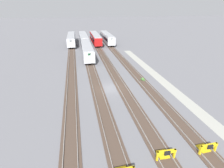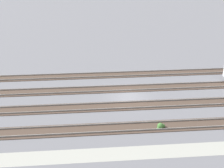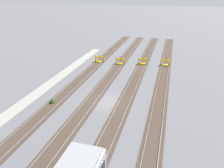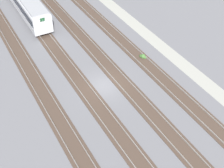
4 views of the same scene
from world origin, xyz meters
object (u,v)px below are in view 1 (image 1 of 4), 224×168
Objects in this scene: subway_car_front_row_leftmost at (87,50)px; subway_car_front_row_centre at (107,38)px; weed_clump at (143,79)px; subway_car_front_row_right_inner at (84,39)px; bumper_stop_near_inner_track at (165,154)px; subway_car_front_row_left_inner at (71,39)px; bumper_stop_nearest_track at (206,148)px; subway_car_front_row_rightmost at (95,38)px.

subway_car_front_row_leftmost is 1.00× the size of subway_car_front_row_centre.
subway_car_front_row_right_inner is at bearing 13.73° from weed_clump.
subway_car_front_row_left_inner is at bearing 9.00° from bumper_stop_near_inner_track.
subway_car_front_row_right_inner is at bearing -0.29° from subway_car_front_row_leftmost.
subway_car_front_row_right_inner is 58.78m from bumper_stop_nearest_track.
subway_car_front_row_centre is 4.61m from subway_car_front_row_rightmost.
bumper_stop_nearest_track is at bearing -166.65° from subway_car_front_row_left_inner.
subway_car_front_row_left_inner is (18.80, 4.51, 0.00)m from subway_car_front_row_leftmost.
subway_car_front_row_leftmost is at bearing 25.58° from weed_clump.
subway_car_front_row_right_inner is at bearing 90.39° from subway_car_front_row_rightmost.
bumper_stop_nearest_track is (-39.19, -9.25, -1.53)m from subway_car_front_row_leftmost.
subway_car_front_row_rightmost is 57.97m from bumper_stop_near_inner_track.
subway_car_front_row_rightmost reaches higher than bumper_stop_near_inner_track.
subway_car_front_row_centre and subway_car_front_row_rightmost have the same top height.
subway_car_front_row_centre is at bearing -0.04° from bumper_stop_nearest_track.
subway_car_front_row_leftmost and subway_car_front_row_centre have the same top height.
subway_car_front_row_right_inner is 8.99× the size of bumper_stop_near_inner_track.
subway_car_front_row_leftmost is 8.99× the size of bumper_stop_near_inner_track.
weed_clump is (-38.95, -4.92, -1.80)m from subway_car_front_row_rightmost.
subway_car_front_row_left_inner is 4.60m from subway_car_front_row_right_inner.
bumper_stop_nearest_track is at bearing -175.51° from subway_car_front_row_rightmost.
subway_car_front_row_right_inner is at bearing 4.50° from bumper_stop_near_inner_track.
subway_car_front_row_centre is 1.00× the size of subway_car_front_row_right_inner.
subway_car_front_row_left_inner is 13.80m from subway_car_front_row_centre.
weed_clump is at bearing -172.80° from subway_car_front_row_rightmost.
subway_car_front_row_rightmost is (18.89, -4.69, 0.00)m from subway_car_front_row_leftmost.
subway_car_front_row_leftmost is at bearing 166.07° from subway_car_front_row_rightmost.
subway_car_front_row_leftmost reaches higher than bumper_stop_near_inner_track.
subway_car_front_row_left_inner is 41.39m from weed_clump.
subway_car_front_row_left_inner is at bearing 13.49° from subway_car_front_row_leftmost.
subway_car_front_row_leftmost is 19.46m from subway_car_front_row_rightmost.
subway_car_front_row_leftmost is 40.29m from bumper_stop_nearest_track.
subway_car_front_row_left_inner is at bearing 90.60° from subway_car_front_row_centre.
bumper_stop_near_inner_track is at bearing 179.97° from subway_car_front_row_rightmost.
subway_car_front_row_left_inner reaches higher than bumper_stop_near_inner_track.
subway_car_front_row_right_inner is 4.59m from subway_car_front_row_rightmost.
subway_car_front_row_left_inner and subway_car_front_row_rightmost have the same top height.
subway_car_front_row_leftmost is 18.86m from subway_car_front_row_right_inner.
subway_car_front_row_right_inner is 58.12m from bumper_stop_near_inner_track.
subway_car_front_row_centre is 58.22m from bumper_stop_near_inner_track.
subway_car_front_row_left_inner is at bearing 90.71° from subway_car_front_row_right_inner.
weed_clump is at bearing -160.04° from subway_car_front_row_left_inner.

